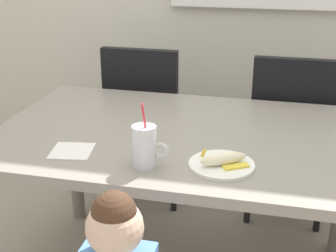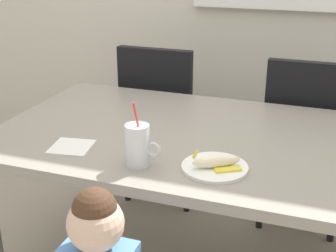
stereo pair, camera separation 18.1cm
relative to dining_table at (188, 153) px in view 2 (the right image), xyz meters
The scene contains 7 objects.
dining_table is the anchor object (origin of this frame).
dining_chair_left 0.81m from the dining_table, 118.05° to the left, with size 0.44×0.44×0.96m.
dining_chair_right 0.82m from the dining_table, 57.39° to the left, with size 0.44×0.44×0.96m.
milk_cup 0.38m from the dining_table, 103.17° to the right, with size 0.13×0.09×0.25m.
snack_plate 0.35m from the dining_table, 57.17° to the right, with size 0.23×0.23×0.01m, color white.
peeled_banana 0.36m from the dining_table, 56.45° to the right, with size 0.17×0.14×0.07m.
paper_napkin 0.48m from the dining_table, 143.09° to the right, with size 0.15×0.15×0.00m, color white.
Camera 2 is at (0.51, -1.68, 1.49)m, focal length 49.79 mm.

